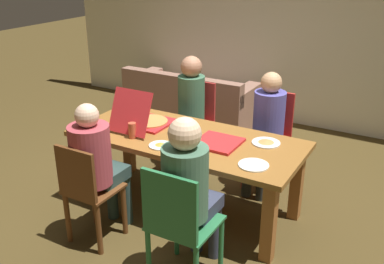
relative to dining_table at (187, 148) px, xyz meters
name	(u,v)px	position (x,y,z in m)	size (l,w,h in m)	color
ground_plane	(187,207)	(0.00, 0.00, -0.63)	(20.00, 20.00, 0.00)	#48381A
back_wall	(290,18)	(0.00, 2.76, 0.82)	(7.21, 0.12, 2.91)	beige
dining_table	(187,148)	(0.00, 0.00, 0.00)	(2.11, 0.92, 0.74)	#915E28
chair_0	(195,119)	(-0.43, 0.92, -0.10)	(0.40, 0.42, 0.94)	#B72E2D
person_0	(189,104)	(-0.43, 0.77, 0.12)	(0.29, 0.49, 1.27)	#35323D
chair_1	(178,222)	(0.48, -0.94, -0.09)	(0.45, 0.44, 0.96)	#287141
person_1	(189,185)	(0.48, -0.78, 0.13)	(0.33, 0.53, 1.29)	#34394F
chair_2	(88,191)	(-0.43, -0.86, -0.14)	(0.40, 0.39, 0.90)	brown
person_2	(96,160)	(-0.43, -0.73, 0.08)	(0.33, 0.52, 1.21)	#2B413D
chair_3	(271,135)	(0.48, 0.89, -0.10)	(0.39, 0.44, 0.97)	red
person_3	(266,123)	(0.48, 0.74, 0.09)	(0.31, 0.51, 1.22)	#343936
pizza_box_0	(218,143)	(0.32, -0.01, 0.12)	(0.37, 0.37, 0.03)	red
pizza_box_1	(145,120)	(-0.47, 0.03, 0.17)	(0.41, 0.57, 0.40)	red
plate_0	(254,165)	(0.75, -0.24, 0.12)	(0.24, 0.24, 0.01)	white
plate_1	(266,142)	(0.68, 0.21, 0.12)	(0.25, 0.25, 0.03)	white
plate_2	(161,145)	(-0.09, -0.29, 0.12)	(0.20, 0.20, 0.03)	white
drinking_glass_0	(131,103)	(-0.88, 0.34, 0.18)	(0.07, 0.07, 0.15)	#D8CC5F
drinking_glass_1	(132,130)	(-0.40, -0.26, 0.18)	(0.07, 0.07, 0.14)	#B94D31
drinking_glass_2	(118,107)	(-0.93, 0.20, 0.17)	(0.07, 0.07, 0.12)	#E6C468
couch	(190,102)	(-1.17, 2.07, -0.36)	(1.85, 0.79, 0.73)	#8E6655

